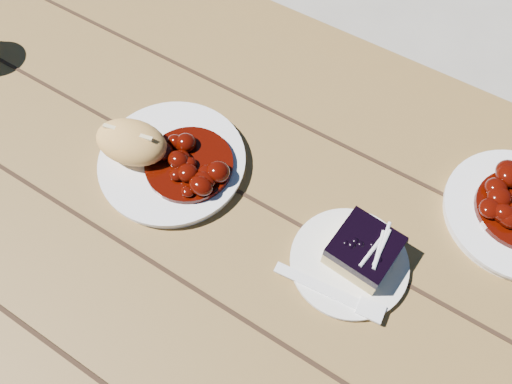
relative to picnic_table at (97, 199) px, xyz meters
The scene contains 8 objects.
ground 0.59m from the picnic_table, 90.00° to the left, with size 60.00×60.00×0.00m, color #9D998E.
picnic_table is the anchor object (origin of this frame).
main_plate 0.24m from the picnic_table, 22.46° to the left, with size 0.22×0.22×0.02m, color white.
goulash_stew 0.28m from the picnic_table, 20.51° to the left, with size 0.13×0.13×0.04m, color #3F0802, non-canonical shape.
bread_roll 0.24m from the picnic_table, 23.73° to the left, with size 0.11×0.07×0.06m, color #E3AB57.
dessert_plate 0.50m from the picnic_table, ahead, with size 0.16×0.16×0.01m, color white.
blueberry_cake 0.52m from the picnic_table, ahead, with size 0.09×0.09×0.05m.
fork_dessert 0.48m from the picnic_table, ahead, with size 0.03×0.16×0.01m, color white, non-canonical shape.
Camera 1 is at (0.49, -0.22, 1.41)m, focal length 35.00 mm.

